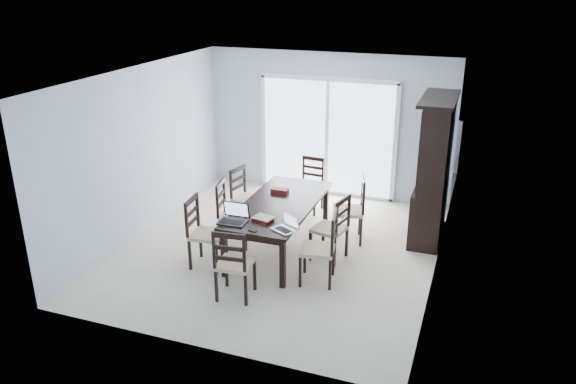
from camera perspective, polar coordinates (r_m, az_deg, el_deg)
name	(u,v)px	position (r m, az deg, el deg)	size (l,w,h in m)	color
floor	(280,249)	(8.44, -0.86, -5.86)	(5.00, 5.00, 0.00)	beige
ceiling	(279,75)	(7.62, -0.97, 11.82)	(5.00, 5.00, 0.00)	white
back_wall	(328,125)	(10.22, 4.06, 6.77)	(4.50, 0.02, 2.60)	#A9BACA
wall_left	(143,151)	(8.94, -14.56, 4.01)	(0.02, 5.00, 2.60)	#A9BACA
wall_right	(442,186)	(7.49, 15.42, 0.56)	(0.02, 5.00, 2.60)	#A9BACA
balcony	(340,178)	(11.54, 5.26, 1.43)	(4.50, 2.00, 0.10)	gray
railing	(352,137)	(12.28, 6.55, 5.56)	(4.50, 0.06, 1.10)	#99999E
dining_table	(279,208)	(8.16, -0.89, -1.65)	(1.00, 2.20, 0.75)	black
china_hutch	(434,171)	(8.76, 14.57, 2.06)	(0.50, 1.38, 2.20)	black
sliding_door	(327,137)	(10.25, 4.00, 5.59)	(2.52, 0.05, 2.18)	silver
chair_left_near	(200,225)	(7.88, -8.90, -3.29)	(0.49, 0.48, 1.16)	black
chair_left_mid	(229,206)	(8.42, -6.06, -1.47)	(0.52, 0.51, 1.16)	black
chair_left_far	(243,190)	(9.13, -4.56, 0.20)	(0.50, 0.49, 1.09)	black
chair_right_near	(325,241)	(7.35, 3.79, -4.95)	(0.51, 0.50, 1.15)	black
chair_right_mid	(336,222)	(7.93, 4.85, -3.02)	(0.52, 0.51, 1.13)	black
chair_right_far	(355,202)	(8.53, 6.80, -1.03)	(0.57, 0.56, 1.20)	black
chair_end_near	(232,257)	(6.98, -5.68, -6.63)	(0.47, 0.48, 1.13)	black
chair_end_far	(311,178)	(9.67, 2.34, 1.40)	(0.43, 0.44, 1.07)	black
laptop_dark	(232,219)	(7.51, -5.68, -2.72)	(0.38, 0.27, 0.25)	black
laptop_silver	(284,227)	(7.26, -0.44, -3.58)	(0.36, 0.32, 0.20)	silver
book_stack	(263,218)	(7.58, -2.54, -2.70)	(0.31, 0.26, 0.04)	maroon
cell_phone	(253,231)	(7.28, -3.62, -3.94)	(0.11, 0.05, 0.01)	black
game_box	(280,191)	(8.51, -0.83, 0.13)	(0.26, 0.13, 0.06)	#541012
hot_tub	(316,149)	(11.43, 2.89, 4.37)	(2.05, 1.84, 1.06)	brown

